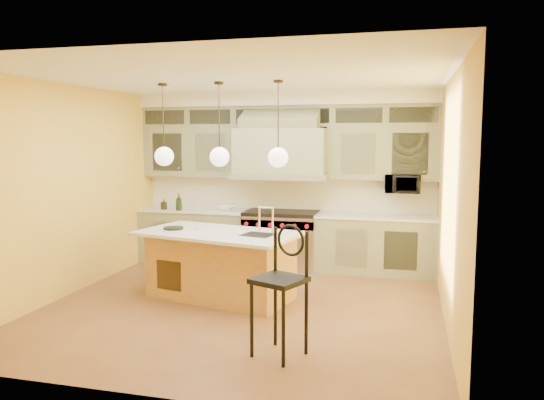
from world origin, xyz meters
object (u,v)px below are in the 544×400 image
(range, at_px, (281,239))
(kitchen_island, at_px, (221,264))
(microwave, at_px, (403,184))
(counter_stool, at_px, (281,281))

(range, bearing_deg, kitchen_island, -101.97)
(kitchen_island, bearing_deg, microwave, 52.35)
(range, bearing_deg, counter_stool, -76.56)
(kitchen_island, relative_size, microwave, 4.27)
(range, xyz_separation_m, kitchen_island, (-0.40, -1.86, -0.01))
(counter_stool, height_order, microwave, microwave)
(counter_stool, xyz_separation_m, microwave, (1.11, 3.62, 0.70))
(range, relative_size, counter_stool, 0.92)
(range, relative_size, kitchen_island, 0.52)
(range, distance_m, microwave, 2.18)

